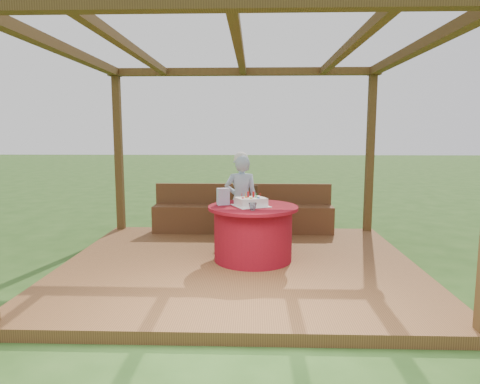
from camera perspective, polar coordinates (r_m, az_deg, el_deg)
name	(u,v)px	position (r m, az deg, el deg)	size (l,w,h in m)	color
ground	(239,271)	(5.66, -0.08, -10.44)	(60.00, 60.00, 0.00)	#284C19
deck	(239,266)	(5.64, -0.08, -9.86)	(4.50, 4.00, 0.12)	brown
pergola	(239,81)	(5.41, -0.09, 14.56)	(4.50, 4.00, 2.72)	brown
bench	(243,216)	(7.22, 0.38, -3.25)	(3.00, 0.42, 0.80)	brown
table	(253,233)	(5.61, 1.74, -5.44)	(1.17, 1.17, 0.72)	maroon
chair	(245,210)	(6.68, 0.63, -2.48)	(0.41, 0.41, 0.84)	#3B2612
elderly_woman	(241,199)	(6.28, 0.15, -0.93)	(0.50, 0.34, 1.39)	#8CAFD0
birthday_cake	(251,202)	(5.54, 1.45, -1.31)	(0.55, 0.55, 0.18)	white
gift_bag	(223,197)	(5.63, -2.26, -0.61)	(0.15, 0.10, 0.22)	#E393C6
drinking_glass	(253,207)	(5.23, 1.70, -1.95)	(0.10, 0.10, 0.09)	white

